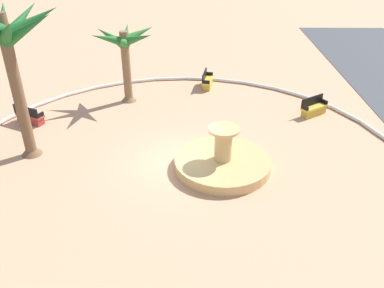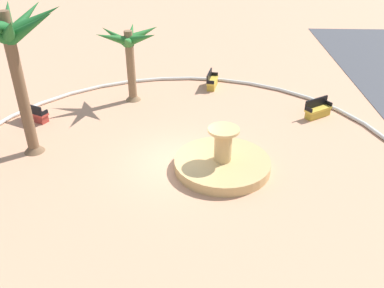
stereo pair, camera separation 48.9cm
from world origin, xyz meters
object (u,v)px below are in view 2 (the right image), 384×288
Objects in this scene: bench_east at (318,111)px; bench_southeast at (212,82)px; fountain at (222,163)px; palm_tree_by_curb at (9,42)px; palm_tree_near_fountain at (129,48)px; bench_southwest at (34,115)px.

bench_east and bench_southeast have the same top height.
fountain is at bearing -44.49° from bench_east.
palm_tree_near_fountain is at bearing 149.48° from palm_tree_by_curb.
bench_southeast is (-3.96, -5.67, 0.00)m from bench_east.
palm_tree_by_curb is at bearing -96.84° from fountain.
bench_southeast is (-2.18, 4.61, -2.76)m from palm_tree_near_fountain.
bench_southwest is (1.16, -15.01, 0.00)m from bench_east.
palm_tree_near_fountain is 0.66× the size of palm_tree_by_curb.
fountain is 2.47× the size of bench_southwest.
bench_east is at bearing 94.40° from bench_southwest.
fountain is at bearing 35.50° from palm_tree_near_fountain.
palm_tree_by_curb is at bearing 20.25° from bench_southwest.
palm_tree_by_curb is at bearing -72.84° from bench_east.
fountain is 10.64m from bench_southwest.
fountain is 2.56× the size of bench_east.
bench_east is 15.05m from bench_southwest.
bench_east is at bearing 55.05° from bench_southeast.
bench_east is 0.97× the size of bench_southwest.
bench_southwest is (5.12, -9.34, 0.00)m from bench_southeast.
bench_east is (-5.31, 5.22, 0.05)m from fountain.
palm_tree_near_fountain is 2.59× the size of bench_southwest.
bench_southeast is at bearing -124.95° from bench_east.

